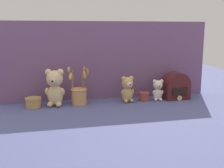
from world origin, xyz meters
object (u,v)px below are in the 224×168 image
teddy_bear_small (158,90)px  decorative_tin_tall (33,102)px  teddy_bear_medium (127,89)px  flower_vase (79,94)px  vintage_radio (176,87)px  teddy_bear_large (55,87)px  decorative_tin_short (144,96)px

teddy_bear_small → decorative_tin_tall: size_ratio=1.47×
teddy_bear_medium → decorative_tin_tall: (-0.71, 0.01, -0.07)m
flower_vase → decorative_tin_tall: (-0.34, -0.01, -0.04)m
vintage_radio → decorative_tin_tall: bearing=-179.8°
teddy_bear_medium → flower_vase: 0.38m
teddy_bear_large → teddy_bear_medium: teddy_bear_large is taller
decorative_tin_short → flower_vase: bearing=179.5°
teddy_bear_large → teddy_bear_medium: bearing=-1.6°
teddy_bear_large → teddy_bear_small: bearing=-1.6°
teddy_bear_small → vintage_radio: bearing=6.1°
teddy_bear_medium → teddy_bear_small: 0.25m
vintage_radio → teddy_bear_small: bearing=-173.9°
flower_vase → vintage_radio: bearing=-0.6°
teddy_bear_large → decorative_tin_tall: 0.19m
teddy_bear_large → decorative_tin_tall: size_ratio=2.39×
teddy_bear_medium → vintage_radio: (0.42, 0.01, -0.01)m
flower_vase → vintage_radio: flower_vase is taller
teddy_bear_large → decorative_tin_short: teddy_bear_large is taller
teddy_bear_small → flower_vase: flower_vase is taller
teddy_bear_large → decorative_tin_tall: teddy_bear_large is taller
teddy_bear_large → teddy_bear_small: (0.80, -0.02, -0.06)m
teddy_bear_large → vintage_radio: 0.97m
teddy_bear_medium → vintage_radio: vintage_radio is taller
teddy_bear_medium → teddy_bear_small: (0.25, -0.01, -0.02)m
vintage_radio → decorative_tin_short: (-0.27, 0.00, -0.06)m
teddy_bear_medium → decorative_tin_tall: 0.72m
teddy_bear_small → decorative_tin_short: (-0.11, 0.02, -0.05)m
teddy_bear_small → flower_vase: size_ratio=0.59×
decorative_tin_tall → teddy_bear_medium: bearing=-0.5°
teddy_bear_medium → vintage_radio: bearing=1.4°
teddy_bear_large → decorative_tin_tall: bearing=-176.7°
vintage_radio → decorative_tin_tall: 1.13m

